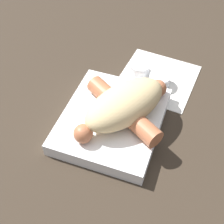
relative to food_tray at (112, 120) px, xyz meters
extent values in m
plane|color=#33281E|center=(0.00, 0.00, -0.01)|extent=(3.00, 3.00, 0.00)
cube|color=white|center=(0.00, 0.00, 0.00)|extent=(0.21, 0.18, 0.03)
ellipsoid|color=#DBBC84|center=(-0.01, 0.02, 0.05)|extent=(0.18, 0.16, 0.06)
cylinder|color=#B26642|center=(-0.01, 0.02, 0.03)|extent=(0.12, 0.17, 0.03)
sphere|color=#B26642|center=(0.07, -0.03, 0.03)|extent=(0.03, 0.03, 0.03)
sphere|color=#B26642|center=(-0.08, 0.06, 0.03)|extent=(0.03, 0.03, 0.03)
cylinder|color=orange|center=(-0.07, 0.02, 0.02)|extent=(0.05, 0.05, 0.00)
cylinder|color=orange|center=(-0.03, 0.04, 0.02)|extent=(0.03, 0.03, 0.00)
cylinder|color=orange|center=(-0.08, 0.03, 0.02)|extent=(0.03, 0.03, 0.00)
cylinder|color=#F99E4C|center=(-0.06, 0.04, 0.02)|extent=(0.03, 0.03, 0.00)
cylinder|color=#F99E4C|center=(-0.06, 0.04, 0.02)|extent=(0.04, 0.04, 0.00)
cube|color=white|center=(-0.16, 0.05, -0.01)|extent=(0.17, 0.17, 0.00)
cylinder|color=silver|center=(-0.14, 0.06, 0.00)|extent=(0.04, 0.04, 0.03)
cylinder|color=gold|center=(-0.14, 0.06, -0.01)|extent=(0.04, 0.04, 0.01)
cylinder|color=silver|center=(-0.16, 0.01, 0.00)|extent=(0.04, 0.04, 0.03)
cylinder|color=#4C662D|center=(-0.16, 0.01, -0.01)|extent=(0.04, 0.04, 0.01)
camera|label=1|loc=(0.35, 0.13, 0.45)|focal=50.00mm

